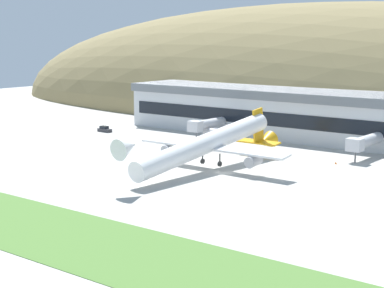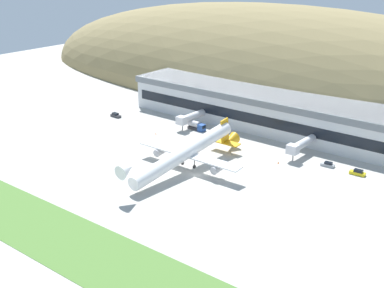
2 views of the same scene
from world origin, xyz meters
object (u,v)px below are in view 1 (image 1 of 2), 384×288
(fuel_truck, at_px, (215,135))
(traffic_cone_0, at_px, (336,163))
(terminal_building, at_px, (316,112))
(jetway_0, at_px, (206,124))
(jetway_1, at_px, (364,142))
(service_car_1, at_px, (105,129))
(traffic_cone_1, at_px, (161,143))
(cargo_airplane, at_px, (208,144))

(fuel_truck, relative_size, traffic_cone_0, 11.97)
(terminal_building, relative_size, jetway_0, 8.29)
(terminal_building, bearing_deg, fuel_truck, -137.16)
(terminal_building, relative_size, jetway_1, 7.81)
(terminal_building, xyz_separation_m, service_car_1, (-54.21, -26.33, -6.72))
(jetway_1, bearing_deg, terminal_building, 139.34)
(traffic_cone_1, bearing_deg, traffic_cone_0, 4.31)
(service_car_1, distance_m, traffic_cone_1, 26.56)
(traffic_cone_0, bearing_deg, cargo_airplane, -130.76)
(terminal_building, distance_m, traffic_cone_1, 42.92)
(terminal_building, height_order, service_car_1, terminal_building)
(cargo_airplane, relative_size, traffic_cone_0, 90.66)
(service_car_1, height_order, fuel_truck, fuel_truck)
(fuel_truck, bearing_deg, cargo_airplane, -56.28)
(terminal_building, relative_size, traffic_cone_0, 199.10)
(terminal_building, relative_size, fuel_truck, 16.63)
(cargo_airplane, bearing_deg, jetway_1, 55.56)
(jetway_1, relative_size, traffic_cone_0, 25.50)
(traffic_cone_1, bearing_deg, jetway_0, 69.96)
(terminal_building, bearing_deg, cargo_airplane, -89.22)
(terminal_building, height_order, cargo_airplane, terminal_building)
(traffic_cone_0, relative_size, traffic_cone_1, 1.00)
(service_car_1, height_order, traffic_cone_0, service_car_1)
(jetway_0, relative_size, fuel_truck, 2.01)
(service_car_1, bearing_deg, terminal_building, 25.90)
(cargo_airplane, height_order, traffic_cone_0, cargo_airplane)
(jetway_0, relative_size, cargo_airplane, 0.26)
(cargo_airplane, relative_size, fuel_truck, 7.57)
(service_car_1, xyz_separation_m, fuel_truck, (34.11, 7.69, 0.80))
(fuel_truck, bearing_deg, jetway_0, 175.12)
(traffic_cone_1, bearing_deg, fuel_truck, 58.02)
(fuel_truck, distance_m, traffic_cone_1, 15.30)
(terminal_building, bearing_deg, service_car_1, -154.10)
(fuel_truck, xyz_separation_m, traffic_cone_0, (39.55, -9.35, -1.22))
(terminal_building, xyz_separation_m, traffic_cone_1, (-28.18, -31.58, -7.14))
(jetway_1, xyz_separation_m, cargo_airplane, (-21.23, -30.95, 1.40))
(service_car_1, relative_size, traffic_cone_0, 7.90)
(traffic_cone_1, bearing_deg, jetway_1, 14.29)
(traffic_cone_0, bearing_deg, jetway_1, 75.02)
(jetway_0, bearing_deg, service_car_1, -165.53)
(jetway_0, relative_size, traffic_cone_0, 24.01)
(cargo_airplane, bearing_deg, terminal_building, 90.78)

